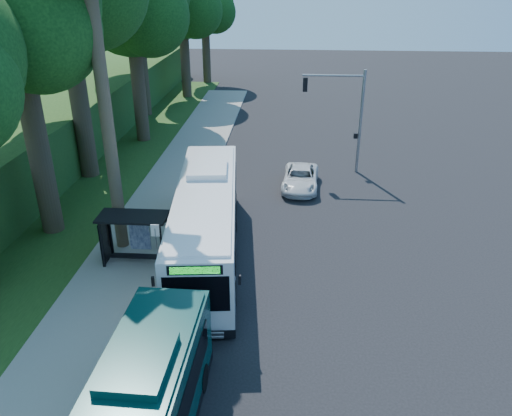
{
  "coord_description": "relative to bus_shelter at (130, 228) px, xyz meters",
  "views": [
    {
      "loc": [
        0.11,
        -23.06,
        12.69
      ],
      "look_at": [
        -1.59,
        1.0,
        1.22
      ],
      "focal_mm": 35.0,
      "sensor_mm": 36.0,
      "label": 1
    }
  ],
  "objects": [
    {
      "name": "ground",
      "position": [
        7.26,
        2.86,
        -1.81
      ],
      "size": [
        140.0,
        140.0,
        0.0
      ],
      "primitive_type": "plane",
      "color": "black",
      "rests_on": "ground"
    },
    {
      "name": "grass_verge",
      "position": [
        -5.74,
        7.86,
        -1.78
      ],
      "size": [
        8.0,
        70.0,
        0.06
      ],
      "primitive_type": "cube",
      "color": "#234719",
      "rests_on": "ground"
    },
    {
      "name": "stop_sign_pole",
      "position": [
        1.86,
        -2.14,
        0.28
      ],
      "size": [
        0.35,
        0.06,
        3.17
      ],
      "color": "gray",
      "rests_on": "ground"
    },
    {
      "name": "tree_5",
      "position": [
        -3.16,
        42.84,
        7.16
      ],
      "size": [
        7.35,
        7.0,
        12.86
      ],
      "color": "#382B1E",
      "rests_on": "ground"
    },
    {
      "name": "tree_0",
      "position": [
        -5.14,
        2.84,
        9.4
      ],
      "size": [
        8.4,
        8.0,
        15.7
      ],
      "color": "#382B1E",
      "rests_on": "ground"
    },
    {
      "name": "red_curb",
      "position": [
        2.26,
        -1.14,
        -1.74
      ],
      "size": [
        0.25,
        30.0,
        0.13
      ],
      "primitive_type": "cube",
      "color": "maroon",
      "rests_on": "ground"
    },
    {
      "name": "tree_4",
      "position": [
        -4.14,
        34.84,
        7.92
      ],
      "size": [
        8.4,
        8.0,
        14.14
      ],
      "color": "#382B1E",
      "rests_on": "ground"
    },
    {
      "name": "sidewalk",
      "position": [
        -0.04,
        2.86,
        -1.75
      ],
      "size": [
        4.5,
        70.0,
        0.12
      ],
      "primitive_type": "cube",
      "color": "gray",
      "rests_on": "ground"
    },
    {
      "name": "white_bus",
      "position": [
        3.48,
        1.07,
        0.09
      ],
      "size": [
        4.11,
        13.23,
        3.88
      ],
      "rotation": [
        0.0,
        0.0,
        0.1
      ],
      "color": "white",
      "rests_on": "ground"
    },
    {
      "name": "bus_shelter",
      "position": [
        0.0,
        0.0,
        0.0
      ],
      "size": [
        3.2,
        1.51,
        2.55
      ],
      "color": "black",
      "rests_on": "ground"
    },
    {
      "name": "traffic_signal_pole",
      "position": [
        11.04,
        12.86,
        2.62
      ],
      "size": [
        4.1,
        0.3,
        7.0
      ],
      "color": "gray",
      "rests_on": "ground"
    },
    {
      "name": "pickup",
      "position": [
        8.12,
        9.68,
        -1.14
      ],
      "size": [
        2.5,
        4.91,
        1.33
      ],
      "primitive_type": "imported",
      "rotation": [
        0.0,
        0.0,
        -0.06
      ],
      "color": "silver",
      "rests_on": "ground"
    },
    {
      "name": "tree_2",
      "position": [
        -4.64,
        18.84,
        8.67
      ],
      "size": [
        8.82,
        8.4,
        15.12
      ],
      "color": "#382B1E",
      "rests_on": "ground"
    }
  ]
}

